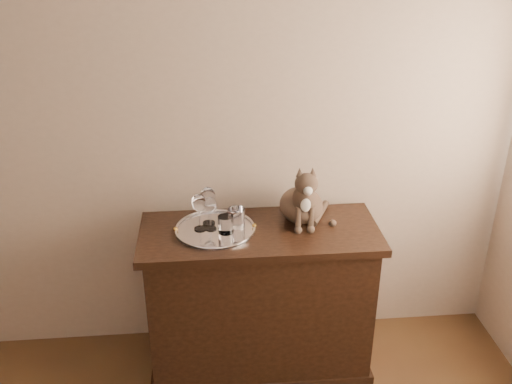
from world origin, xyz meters
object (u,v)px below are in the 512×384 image
sideboard (259,300)px  wine_glass_b (208,206)px  tumbler_a (226,224)px  cat (302,190)px  wine_glass_c (199,212)px  tray (215,230)px  tumbler_c (236,218)px  wine_glass_d (210,213)px

sideboard → wine_glass_b: wine_glass_b is taller
tumbler_a → cat: 0.42m
wine_glass_b → wine_glass_c: 0.07m
tumbler_a → tray: bearing=147.8°
cat → wine_glass_b: bearing=-177.8°
wine_glass_b → tumbler_a: (0.08, -0.10, -0.06)m
tumbler_c → cat: size_ratio=0.29×
wine_glass_d → tumbler_c: bearing=6.2°
tumbler_c → sideboard: bearing=-17.5°
wine_glass_b → tumbler_c: (0.14, -0.04, -0.05)m
tumbler_a → cat: size_ratio=0.26×
sideboard → tray: tray is taller
wine_glass_b → tumbler_c: bearing=-17.6°
wine_glass_b → cat: (0.47, 0.01, 0.06)m
tray → cat: bearing=9.6°
tumbler_a → tumbler_c: 0.08m
tray → tumbler_a: 0.08m
sideboard → wine_glass_c: wine_glass_c is taller
cat → tray: bearing=-169.6°
tray → wine_glass_b: wine_glass_b is taller
tray → tumbler_c: 0.12m
wine_glass_c → wine_glass_d: wine_glass_c is taller
tumbler_a → tumbler_c: (0.06, 0.05, 0.01)m
wine_glass_b → wine_glass_d: (0.01, -0.06, -0.01)m
sideboard → cat: 0.64m
tumbler_c → cat: cat is taller
wine_glass_c → wine_glass_d: bearing=-3.3°
tumbler_a → cat: (0.39, 0.11, 0.12)m
wine_glass_c → tray: bearing=-7.3°
sideboard → tumbler_a: (-0.17, -0.02, 0.48)m
sideboard → tumbler_a: size_ratio=13.75×
wine_glass_b → tumbler_c: size_ratio=2.07×
sideboard → tray: size_ratio=3.00×
tumbler_c → tray: bearing=-169.3°
wine_glass_c → tumbler_c: (0.18, 0.01, -0.05)m
tray → cat: cat is taller
tumbler_c → tumbler_a: bearing=-136.1°
wine_glass_d → cat: cat is taller
tray → tumbler_a: tumbler_a is taller
tray → wine_glass_b: bearing=115.5°
sideboard → tumbler_c: (-0.11, 0.04, 0.48)m
wine_glass_b → cat: size_ratio=0.59×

